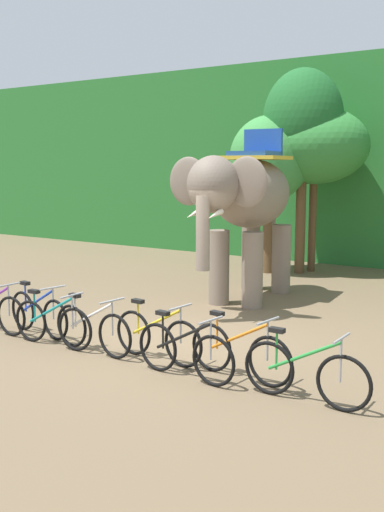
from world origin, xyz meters
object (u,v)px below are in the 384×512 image
(bike_yellow, at_px, (157,336))
(bike_orange, at_px, (240,352))
(elephant, at_px, (247,201))
(bike_blue, at_px, (38,313))
(bike_white, at_px, (92,329))
(tree_center_left, at_px, (315,146))
(bike_black, at_px, (184,351))
(tree_right, at_px, (303,122))
(bike_teal, at_px, (52,323))
(tree_center_right, at_px, (270,160))
(bike_green, at_px, (305,373))

(bike_yellow, bearing_deg, bike_orange, -0.25)
(elephant, relative_size, bike_blue, 2.48)
(elephant, height_order, bike_white, elephant)
(tree_center_left, xyz_separation_m, elephant, (0.27, -4.40, -1.30))
(elephant, height_order, bike_black, elephant)
(tree_right, height_order, bike_teal, tree_right)
(bike_blue, height_order, bike_yellow, same)
(tree_center_left, xyz_separation_m, bike_yellow, (1.17, -8.84, -3.12))
(bike_orange, bearing_deg, tree_center_left, 106.35)
(bike_white, bearing_deg, bike_black, -5.21)
(bike_blue, bearing_deg, tree_center_right, 86.29)
(tree_right, bearing_deg, bike_teal, -93.71)
(tree_center_left, bearing_deg, bike_black, -78.14)
(bike_teal, height_order, bike_orange, same)
(bike_white, distance_m, bike_yellow, 1.13)
(bike_yellow, height_order, bike_green, same)
(bike_blue, bearing_deg, bike_black, -7.07)
(tree_right, xyz_separation_m, elephant, (0.44, -3.95, -1.93))
(tree_right, bearing_deg, elephant, -83.65)
(bike_yellow, bearing_deg, bike_teal, -169.95)
(tree_right, height_order, bike_white, tree_right)
(bike_blue, xyz_separation_m, bike_orange, (4.04, -0.02, 0.00))
(bike_orange, distance_m, bike_green, 1.14)
(bike_orange, bearing_deg, tree_right, 108.21)
(tree_center_right, distance_m, bike_black, 9.26)
(bike_yellow, relative_size, bike_black, 1.00)
(tree_right, distance_m, bike_white, 9.42)
(tree_center_left, xyz_separation_m, bike_white, (0.06, -9.08, -3.12))
(bike_white, relative_size, bike_black, 1.00)
(bike_yellow, bearing_deg, bike_black, -27.88)
(tree_center_left, bearing_deg, bike_orange, -73.65)
(tree_right, bearing_deg, bike_orange, -71.79)
(bike_blue, bearing_deg, tree_right, 81.37)
(tree_center_left, relative_size, bike_blue, 2.70)
(bike_black, bearing_deg, bike_white, 174.79)
(bike_black, relative_size, bike_green, 1.00)
(bike_green, bearing_deg, bike_blue, 176.40)
(bike_teal, xyz_separation_m, bike_green, (4.43, 0.02, 0.00))
(bike_teal, bearing_deg, tree_center_right, 91.31)
(elephant, height_order, bike_green, elephant)
(tree_right, xyz_separation_m, bike_orange, (2.77, -8.41, -3.74))
(tree_right, bearing_deg, bike_blue, -98.63)
(tree_center_left, height_order, bike_green, tree_center_left)
(tree_center_left, distance_m, bike_orange, 9.73)
(bike_black, relative_size, bike_orange, 1.00)
(bike_black, bearing_deg, tree_right, 103.48)
(tree_right, xyz_separation_m, bike_black, (2.11, -8.81, -3.74))
(elephant, bearing_deg, tree_right, 96.35)
(tree_right, xyz_separation_m, bike_white, (0.23, -8.64, -3.74))
(tree_right, relative_size, tree_center_left, 1.21)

